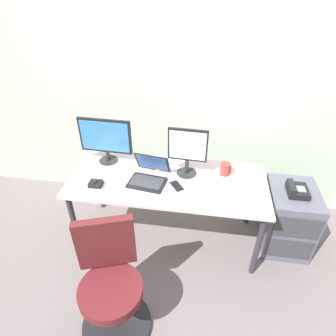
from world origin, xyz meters
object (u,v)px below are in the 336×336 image
at_px(desk_phone, 297,190).
at_px(banana, 154,166).
at_px(coffee_mug, 225,169).
at_px(keyboard, 223,204).
at_px(monitor_main, 105,138).
at_px(trackball_mouse, 96,183).
at_px(laptop, 149,175).
at_px(office_chair, 111,286).
at_px(monitor_side, 187,149).
at_px(file_cabinet, 288,218).
at_px(cell_phone, 177,186).

bearing_deg(desk_phone, banana, 176.52).
bearing_deg(coffee_mug, keyboard, -92.55).
bearing_deg(keyboard, monitor_main, 156.50).
height_order(monitor_main, coffee_mug, monitor_main).
bearing_deg(trackball_mouse, laptop, 19.14).
height_order(keyboard, coffee_mug, coffee_mug).
relative_size(office_chair, monitor_main, 1.82).
bearing_deg(monitor_side, coffee_mug, 7.34).
bearing_deg(banana, laptop, -91.26).
bearing_deg(laptop, file_cabinet, 5.51).
height_order(file_cabinet, coffee_mug, coffee_mug).
relative_size(file_cabinet, desk_phone, 3.17).
height_order(monitor_side, coffee_mug, monitor_side).
xyz_separation_m(desk_phone, office_chair, (-1.38, -0.97, -0.26)).
bearing_deg(office_chair, laptop, 83.32).
bearing_deg(desk_phone, trackball_mouse, -171.42).
bearing_deg(cell_phone, laptop, 132.15).
distance_m(desk_phone, office_chair, 1.71).
bearing_deg(desk_phone, cell_phone, -170.96).
xyz_separation_m(monitor_side, cell_phone, (-0.06, -0.20, -0.25)).
bearing_deg(monitor_main, coffee_mug, -2.47).
height_order(monitor_main, keyboard, monitor_main).
relative_size(monitor_side, cell_phone, 3.15).
height_order(coffee_mug, banana, coffee_mug).
relative_size(monitor_side, laptop, 1.26).
height_order(desk_phone, coffee_mug, coffee_mug).
distance_m(desk_phone, coffee_mug, 0.63).
bearing_deg(desk_phone, laptop, -175.18).
height_order(desk_phone, monitor_side, monitor_side).
xyz_separation_m(monitor_side, keyboard, (0.33, -0.38, -0.24)).
bearing_deg(banana, monitor_side, -6.92).
xyz_separation_m(desk_phone, keyboard, (-0.64, -0.34, 0.06)).
bearing_deg(laptop, trackball_mouse, -160.86).
height_order(monitor_side, cell_phone, monitor_side).
bearing_deg(desk_phone, monitor_main, 175.63).
bearing_deg(trackball_mouse, cell_phone, 7.89).
bearing_deg(monitor_side, trackball_mouse, -158.29).
height_order(file_cabinet, cell_phone, cell_phone).
distance_m(file_cabinet, cell_phone, 1.13).
xyz_separation_m(file_cabinet, coffee_mug, (-0.63, 0.07, 0.45)).
xyz_separation_m(monitor_main, keyboard, (1.10, -0.48, -0.24)).
relative_size(desk_phone, office_chair, 0.22).
bearing_deg(file_cabinet, trackball_mouse, -170.93).
bearing_deg(monitor_main, keyboard, -23.50).
relative_size(monitor_main, cell_phone, 3.52).
bearing_deg(trackball_mouse, office_chair, -64.87).
bearing_deg(banana, coffee_mug, 0.59).
bearing_deg(coffee_mug, laptop, -163.78).
relative_size(desk_phone, cell_phone, 1.41).
xyz_separation_m(monitor_main, laptop, (0.46, -0.24, -0.20)).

